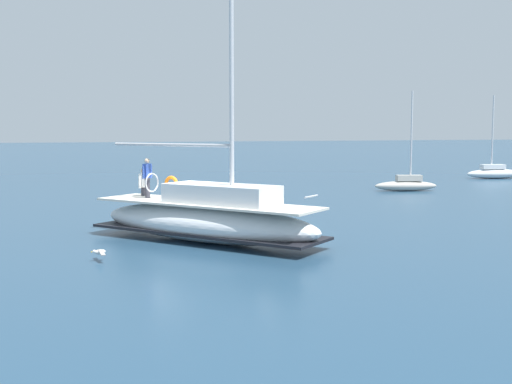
% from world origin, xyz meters
% --- Properties ---
extents(ground_plane, '(400.00, 400.00, 0.00)m').
position_xyz_m(ground_plane, '(0.00, 0.00, 0.00)').
color(ground_plane, navy).
extents(main_sailboat, '(9.08, 7.74, 12.60)m').
position_xyz_m(main_sailboat, '(1.63, 0.53, 0.91)').
color(main_sailboat, silver).
rests_on(main_sailboat, ground).
extents(moored_sloop_near, '(2.17, 4.40, 6.81)m').
position_xyz_m(moored_sloop_near, '(-12.84, 18.72, 0.50)').
color(moored_sloop_near, '#B7B2A8').
rests_on(moored_sloop_near, ground).
extents(moored_cutter_left, '(2.29, 5.22, 7.11)m').
position_xyz_m(moored_cutter_left, '(-19.82, 32.22, 0.54)').
color(moored_cutter_left, silver).
rests_on(moored_cutter_left, ground).
extents(seagull, '(0.94, 0.48, 0.17)m').
position_xyz_m(seagull, '(3.85, -3.65, 0.30)').
color(seagull, silver).
rests_on(seagull, ground).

